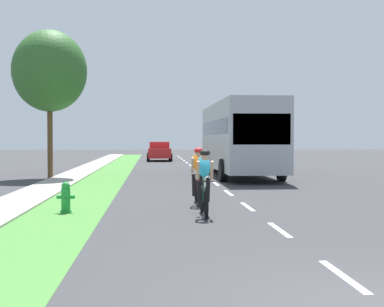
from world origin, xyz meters
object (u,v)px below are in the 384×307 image
(cyclist_lead, at_px, (204,182))
(street_tree_near, at_px, (50,71))
(fire_hydrant_green, at_px, (66,198))
(cyclist_trailing, at_px, (198,175))
(bus_silver, at_px, (239,135))
(sedan_red, at_px, (159,151))

(cyclist_lead, relative_size, street_tree_near, 0.26)
(fire_hydrant_green, distance_m, cyclist_trailing, 3.70)
(bus_silver, distance_m, street_tree_near, 9.40)
(sedan_red, bearing_deg, bus_silver, -78.25)
(cyclist_lead, bearing_deg, cyclist_trailing, 88.94)
(cyclist_lead, relative_size, cyclist_trailing, 1.00)
(bus_silver, xyz_separation_m, street_tree_near, (-8.87, -1.16, 2.89))
(cyclist_trailing, bearing_deg, bus_silver, 75.79)
(fire_hydrant_green, bearing_deg, cyclist_lead, -14.85)
(sedan_red, relative_size, street_tree_near, 0.64)
(sedan_red, bearing_deg, fire_hydrant_green, -94.99)
(sedan_red, distance_m, street_tree_near, 19.86)
(fire_hydrant_green, distance_m, street_tree_near, 13.04)
(cyclist_lead, bearing_deg, street_tree_near, 114.53)
(street_tree_near, bearing_deg, sedan_red, 74.43)
(sedan_red, height_order, street_tree_near, street_tree_near)
(cyclist_trailing, height_order, street_tree_near, street_tree_near)
(sedan_red, bearing_deg, cyclist_trailing, -88.64)
(cyclist_trailing, xyz_separation_m, bus_silver, (2.96, 11.68, 1.17))
(fire_hydrant_green, relative_size, bus_silver, 0.07)
(cyclist_lead, height_order, bus_silver, bus_silver)
(cyclist_lead, distance_m, street_tree_near, 14.70)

